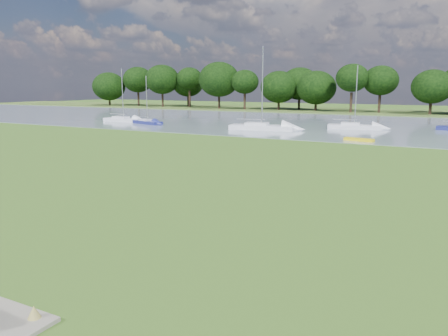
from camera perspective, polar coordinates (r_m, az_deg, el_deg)
The scene contains 9 objects.
ground at distance 21.78m, azimuth 0.47°, elevation -3.37°, with size 220.00×220.00×0.00m, color #4C5F1F.
river at distance 61.76m, azimuth 18.74°, elevation 5.26°, with size 220.00×40.00×0.10m, color slate.
far_bank at distance 91.43m, azimuth 21.81°, elevation 6.67°, with size 220.00×20.00×0.40m, color #4C6626.
kayak at distance 43.79m, azimuth 17.21°, elevation 3.56°, with size 2.84×0.66×0.28m, color yellow.
tree_line at distance 87.59m, azimuth 20.30°, elevation 10.57°, with size 137.48×8.34×10.09m.
sailboat_0 at distance 52.68m, azimuth 4.86°, elevation 5.55°, with size 7.96×3.46×9.75m.
sailboat_2 at distance 66.19m, azimuth -13.04°, elevation 6.32°, with size 6.34×1.84×7.69m.
sailboat_3 at distance 55.80m, azimuth 16.60°, elevation 5.38°, with size 6.44×2.63×7.58m.
sailboat_4 at distance 61.43m, azimuth -10.01°, elevation 6.05°, with size 5.40×2.98×6.50m.
Camera 1 is at (9.69, -18.76, 5.32)m, focal length 35.00 mm.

